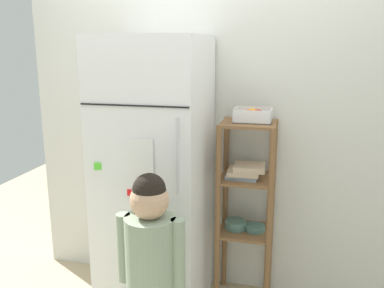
# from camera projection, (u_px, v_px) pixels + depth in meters

# --- Properties ---
(kitchen_wall_back) EXTENTS (2.63, 0.03, 2.27)m
(kitchen_wall_back) POSITION_uv_depth(u_px,v_px,m) (212.00, 131.00, 2.84)
(kitchen_wall_back) COLOR silver
(kitchen_wall_back) RESTS_ON ground
(refrigerator) EXTENTS (0.62, 0.71, 1.77)m
(refrigerator) POSITION_uv_depth(u_px,v_px,m) (156.00, 179.00, 2.61)
(refrigerator) COLOR white
(refrigerator) RESTS_ON ground
(child_standing) EXTENTS (0.36, 0.27, 1.11)m
(child_standing) POSITION_uv_depth(u_px,v_px,m) (151.00, 256.00, 2.08)
(child_standing) COLOR #33553C
(child_standing) RESTS_ON ground
(pantry_shelf_unit) EXTENTS (0.36, 0.33, 1.25)m
(pantry_shelf_unit) POSITION_uv_depth(u_px,v_px,m) (246.00, 196.00, 2.68)
(pantry_shelf_unit) COLOR brown
(pantry_shelf_unit) RESTS_ON ground
(fruit_bin) EXTENTS (0.23, 0.18, 0.08)m
(fruit_bin) POSITION_uv_depth(u_px,v_px,m) (253.00, 116.00, 2.57)
(fruit_bin) COLOR white
(fruit_bin) RESTS_ON pantry_shelf_unit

